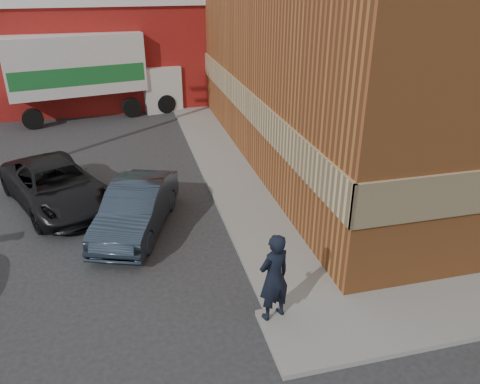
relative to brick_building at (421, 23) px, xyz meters
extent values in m
plane|color=#28282B|center=(-8.50, -9.00, -4.68)|extent=(90.00, 90.00, 0.00)
cube|color=#A65B2A|center=(0.00, 0.00, -0.18)|extent=(14.00, 18.00, 9.00)
cube|color=#D1B680|center=(-7.04, 0.00, -2.38)|extent=(0.08, 18.16, 1.00)
cube|color=gray|center=(-7.90, 0.00, -4.62)|extent=(1.80, 18.00, 0.12)
cube|color=maroon|center=(-14.50, 11.00, -2.18)|extent=(16.00, 8.00, 5.00)
imported|color=black|center=(-8.70, -9.25, -3.61)|extent=(0.81, 0.66, 1.91)
imported|color=#293444|center=(-11.17, -4.78, -4.01)|extent=(2.72, 4.31, 1.34)
imported|color=black|center=(-13.44, -2.68, -4.02)|extent=(4.00, 5.27, 1.33)
cube|color=silver|center=(-13.24, 7.00, -2.09)|extent=(6.45, 3.58, 2.64)
cube|color=#1D6F30|center=(-13.00, 5.80, -2.50)|extent=(5.78, 1.17, 0.81)
cube|color=silver|center=(-9.36, 7.78, -3.57)|extent=(2.23, 2.55, 2.23)
cylinder|color=black|center=(-15.24, 5.57, -4.23)|extent=(0.96, 0.48, 0.91)
cylinder|color=black|center=(-15.63, 7.56, -4.23)|extent=(0.96, 0.48, 0.91)
cylinder|color=black|center=(-10.85, 6.44, -4.23)|extent=(0.96, 0.48, 0.91)
cylinder|color=black|center=(-11.25, 8.44, -4.23)|extent=(0.96, 0.48, 0.91)
cylinder|color=black|center=(-9.16, 6.78, -4.23)|extent=(0.96, 0.48, 0.91)
cylinder|color=black|center=(-9.56, 8.77, -4.23)|extent=(0.96, 0.48, 0.91)
camera|label=1|loc=(-11.18, -16.39, 1.84)|focal=35.00mm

